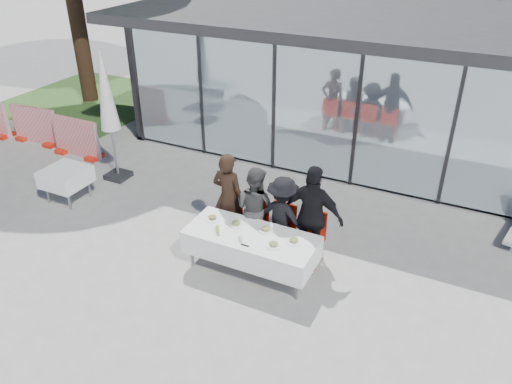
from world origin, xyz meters
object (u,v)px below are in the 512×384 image
(diner_b, at_px, (255,208))
(plate_b, at_px, (236,223))
(folded_eyeglasses, at_px, (245,245))
(market_umbrella, at_px, (107,99))
(diner_chair_c, at_px, (283,227))
(juice_bottle, at_px, (217,229))
(diner_chair_b, at_px, (256,219))
(spare_table_left, at_px, (66,177))
(plate_d, at_px, (294,241))
(plate_extra, at_px, (274,244))
(diner_c, at_px, (282,217))
(diner_chair_d, at_px, (312,234))
(diner_chair_a, at_px, (230,213))
(dining_table, at_px, (251,245))
(diner_a, at_px, (228,197))
(plate_a, at_px, (212,218))
(diner_d, at_px, (313,216))
(plate_c, at_px, (266,229))

(diner_b, height_order, plate_b, diner_b)
(folded_eyeglasses, bearing_deg, market_umbrella, 155.07)
(diner_chair_c, distance_m, juice_bottle, 1.27)
(diner_chair_b, relative_size, spare_table_left, 1.13)
(diner_b, xyz_separation_m, juice_bottle, (-0.25, -0.92, 0.01))
(plate_b, relative_size, spare_table_left, 0.32)
(plate_d, xyz_separation_m, plate_extra, (-0.26, -0.24, 0.00))
(diner_c, bearing_deg, market_umbrella, -4.09)
(diner_b, height_order, plate_extra, diner_b)
(diner_chair_b, height_order, diner_chair_d, same)
(diner_chair_c, relative_size, juice_bottle, 7.27)
(juice_bottle, height_order, spare_table_left, juice_bottle)
(plate_extra, relative_size, juice_bottle, 2.05)
(diner_chair_a, distance_m, plate_d, 1.71)
(dining_table, height_order, plate_b, plate_b)
(market_umbrella, bearing_deg, plate_extra, -20.92)
(diner_chair_d, bearing_deg, market_umbrella, 169.41)
(diner_b, height_order, diner_chair_d, diner_b)
(diner_chair_b, xyz_separation_m, plate_d, (1.02, -0.64, 0.24))
(diner_chair_d, distance_m, folded_eyeglasses, 1.35)
(diner_a, height_order, diner_chair_b, diner_a)
(diner_a, bearing_deg, plate_a, 91.57)
(diner_c, bearing_deg, plate_a, 36.33)
(plate_extra, relative_size, market_umbrella, 0.09)
(juice_bottle, bearing_deg, dining_table, 21.02)
(juice_bottle, bearing_deg, diner_c, 49.22)
(dining_table, bearing_deg, diner_chair_b, 110.60)
(diner_chair_d, height_order, folded_eyeglasses, diner_chair_d)
(diner_chair_d, bearing_deg, diner_c, -176.92)
(dining_table, relative_size, diner_d, 1.21)
(diner_chair_a, xyz_separation_m, plate_a, (-0.01, -0.62, 0.24))
(diner_chair_b, relative_size, diner_d, 0.52)
(diner_a, height_order, juice_bottle, diner_a)
(diner_c, relative_size, plate_b, 5.59)
(diner_chair_d, height_order, juice_bottle, diner_chair_d)
(diner_chair_a, distance_m, market_umbrella, 3.93)
(diner_b, bearing_deg, dining_table, 121.55)
(folded_eyeglasses, relative_size, market_umbrella, 0.05)
(juice_bottle, bearing_deg, plate_a, 132.10)
(market_umbrella, bearing_deg, plate_d, -17.52)
(plate_extra, bearing_deg, juice_bottle, -175.85)
(diner_chair_a, bearing_deg, plate_b, -51.92)
(diner_chair_a, relative_size, diner_chair_d, 1.00)
(diner_d, xyz_separation_m, plate_c, (-0.65, -0.50, -0.16))
(plate_c, distance_m, juice_bottle, 0.83)
(plate_a, bearing_deg, diner_a, 89.45)
(diner_a, bearing_deg, dining_table, 141.21)
(diner_chair_a, bearing_deg, diner_chair_d, 0.00)
(plate_extra, distance_m, folded_eyeglasses, 0.47)
(diner_a, relative_size, diner_chair_a, 1.82)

